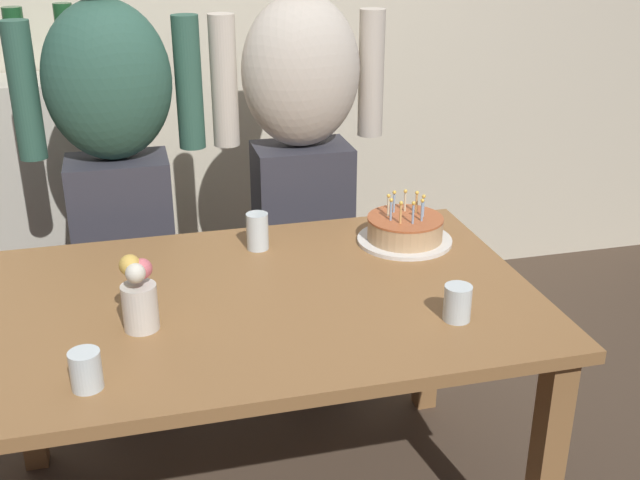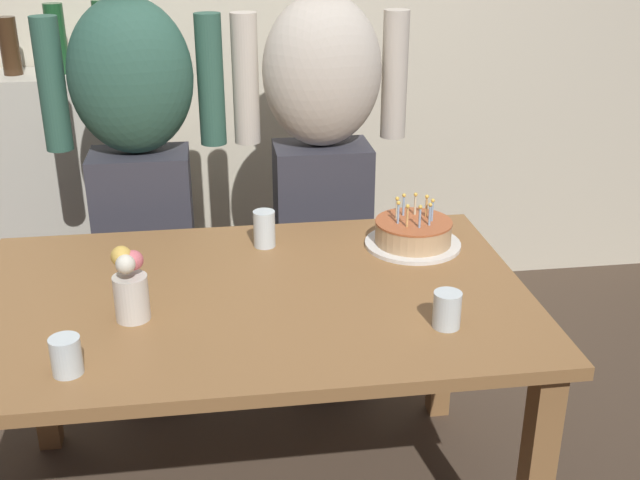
% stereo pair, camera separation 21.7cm
% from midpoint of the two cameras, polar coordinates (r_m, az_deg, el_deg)
% --- Properties ---
extents(back_wall, '(5.20, 0.10, 2.60)m').
position_cam_midpoint_polar(back_wall, '(3.43, -11.63, 16.18)').
color(back_wall, beige).
rests_on(back_wall, ground_plane).
extents(dining_table, '(1.50, 0.96, 0.74)m').
position_cam_midpoint_polar(dining_table, '(2.14, -7.63, -6.46)').
color(dining_table, olive).
rests_on(dining_table, ground_plane).
extents(birthday_cake, '(0.29, 0.29, 0.15)m').
position_cam_midpoint_polar(birthday_cake, '(2.39, 3.67, 0.66)').
color(birthday_cake, white).
rests_on(birthday_cake, dining_table).
extents(water_glass_near, '(0.07, 0.07, 0.09)m').
position_cam_midpoint_polar(water_glass_near, '(1.96, 6.93, -4.67)').
color(water_glass_near, silver).
rests_on(water_glass_near, dining_table).
extents(water_glass_far, '(0.07, 0.07, 0.09)m').
position_cam_midpoint_polar(water_glass_far, '(1.79, -20.18, -9.03)').
color(water_glass_far, silver).
rests_on(water_glass_far, dining_table).
extents(water_glass_side, '(0.07, 0.07, 0.11)m').
position_cam_midpoint_polar(water_glass_side, '(2.36, -7.24, 0.59)').
color(water_glass_side, silver).
rests_on(water_glass_side, dining_table).
extents(flower_vase, '(0.09, 0.09, 0.20)m').
position_cam_midpoint_polar(flower_vase, '(1.96, -16.26, -4.01)').
color(flower_vase, silver).
rests_on(flower_vase, dining_table).
extents(person_man_bearded, '(0.61, 0.27, 1.66)m').
position_cam_midpoint_polar(person_man_bearded, '(2.74, -16.85, 4.76)').
color(person_man_bearded, '#33333D').
rests_on(person_man_bearded, ground_plane).
extents(person_woman_cardigan, '(0.61, 0.27, 1.66)m').
position_cam_midpoint_polar(person_woman_cardigan, '(2.78, -3.58, 5.98)').
color(person_woman_cardigan, '#33333D').
rests_on(person_woman_cardigan, ground_plane).
extents(shelf_cabinet, '(0.63, 0.30, 1.36)m').
position_cam_midpoint_polar(shelf_cabinet, '(3.42, -21.44, 2.09)').
color(shelf_cabinet, beige).
rests_on(shelf_cabinet, ground_plane).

